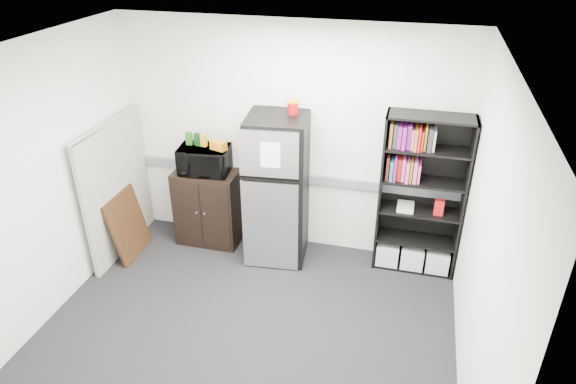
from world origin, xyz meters
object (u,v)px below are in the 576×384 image
object	(u,v)px
cabinet	(209,206)
refrigerator	(278,189)
microwave	(204,160)
cubicle_partition	(117,188)
bookshelf	(421,197)

from	to	relation	value
cabinet	refrigerator	size ratio (longest dim) A/B	0.54
microwave	refrigerator	xyz separation A→B (m)	(0.90, -0.06, -0.24)
cubicle_partition	bookshelf	bearing A→B (deg)	8.06
cubicle_partition	microwave	world-z (taller)	cubicle_partition
microwave	cabinet	bearing A→B (deg)	83.54
cabinet	microwave	distance (m)	0.63
bookshelf	cabinet	world-z (taller)	bookshelf
bookshelf	refrigerator	bearing A→B (deg)	-174.77
cabinet	refrigerator	bearing A→B (deg)	-5.06
cabinet	microwave	world-z (taller)	microwave
cubicle_partition	refrigerator	distance (m)	1.88
cubicle_partition	cabinet	xyz separation A→B (m)	(0.95, 0.42, -0.34)
bookshelf	refrigerator	size ratio (longest dim) A/B	1.06
microwave	refrigerator	distance (m)	0.94
cubicle_partition	microwave	size ratio (longest dim) A/B	2.82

